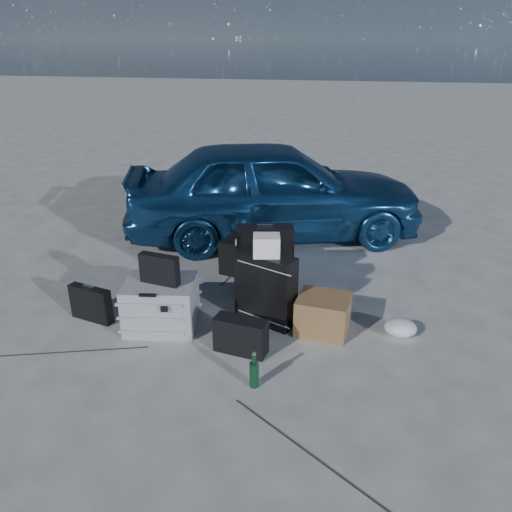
{
  "coord_description": "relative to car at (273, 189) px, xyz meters",
  "views": [
    {
      "loc": [
        0.97,
        -3.57,
        2.42
      ],
      "look_at": [
        0.06,
        0.85,
        0.46
      ],
      "focal_mm": 35.0,
      "sensor_mm": 36.0,
      "label": 1
    }
  ],
  "objects": [
    {
      "name": "green_bottle",
      "position": [
        0.41,
        -3.15,
        -0.5
      ],
      "size": [
        0.09,
        0.09,
        0.28
      ],
      "primitive_type": "cylinder",
      "rotation": [
        0.0,
        0.0,
        0.33
      ],
      "color": "black",
      "rests_on": "ground"
    },
    {
      "name": "plastic_bag",
      "position": [
        1.53,
        -2.19,
        -0.56
      ],
      "size": [
        0.29,
        0.25,
        0.16
      ],
      "primitive_type": "ellipsoid",
      "rotation": [
        0.0,
        0.0,
        0.04
      ],
      "color": "silver",
      "rests_on": "ground"
    },
    {
      "name": "pelican_case",
      "position": [
        -0.59,
        -2.47,
        -0.42
      ],
      "size": [
        0.69,
        0.6,
        0.45
      ],
      "primitive_type": "cube",
      "rotation": [
        0.0,
        0.0,
        0.16
      ],
      "color": "#A2A5A7",
      "rests_on": "ground"
    },
    {
      "name": "suitcase_left",
      "position": [
        0.2,
        -1.63,
        -0.27
      ],
      "size": [
        0.59,
        0.32,
        0.73
      ],
      "primitive_type": "cube",
      "rotation": [
        0.0,
        0.0,
        0.22
      ],
      "color": "black",
      "rests_on": "ground"
    },
    {
      "name": "kraft_bag",
      "position": [
        0.28,
        -1.89,
        -0.46
      ],
      "size": [
        0.3,
        0.22,
        0.36
      ],
      "primitive_type": "cube",
      "rotation": [
        0.0,
        0.0,
        0.21
      ],
      "color": "olive",
      "rests_on": "ground"
    },
    {
      "name": "suitcase_right",
      "position": [
        0.31,
        -2.19,
        -0.3
      ],
      "size": [
        0.6,
        0.41,
        0.68
      ],
      "primitive_type": "cube",
      "rotation": [
        0.0,
        0.0,
        -0.41
      ],
      "color": "black",
      "rests_on": "ground"
    },
    {
      "name": "briefcase",
      "position": [
        -1.28,
        -2.49,
        -0.47
      ],
      "size": [
        0.44,
        0.19,
        0.33
      ],
      "primitive_type": "cube",
      "rotation": [
        0.0,
        0.0,
        -0.24
      ],
      "color": "black",
      "rests_on": "ground"
    },
    {
      "name": "flat_box_black",
      "position": [
        0.01,
        -1.23,
        -0.16
      ],
      "size": [
        0.34,
        0.27,
        0.07
      ],
      "primitive_type": "cube",
      "rotation": [
        0.0,
        0.0,
        -0.19
      ],
      "color": "black",
      "rests_on": "flat_box_white"
    },
    {
      "name": "white_carton",
      "position": [
        0.32,
        -2.2,
        0.13
      ],
      "size": [
        0.26,
        0.23,
        0.19
      ],
      "primitive_type": "cube",
      "rotation": [
        0.0,
        0.0,
        0.19
      ],
      "color": "white",
      "rests_on": "suitcase_right"
    },
    {
      "name": "duffel_bag",
      "position": [
        0.03,
        -1.24,
        -0.45
      ],
      "size": [
        0.82,
        0.5,
        0.38
      ],
      "primitive_type": "cube",
      "rotation": [
        0.0,
        0.0,
        -0.23
      ],
      "color": "black",
      "rests_on": "ground"
    },
    {
      "name": "laptop_bag",
      "position": [
        -0.57,
        -2.48,
        -0.06
      ],
      "size": [
        0.37,
        0.15,
        0.27
      ],
      "primitive_type": "cube",
      "rotation": [
        0.0,
        0.0,
        -0.17
      ],
      "color": "black",
      "rests_on": "pelican_case"
    },
    {
      "name": "car",
      "position": [
        0.0,
        0.0,
        0.0
      ],
      "size": [
        4.04,
        2.61,
        1.28
      ],
      "primitive_type": "imported",
      "rotation": [
        0.0,
        0.0,
        1.89
      ],
      "color": "#245D95",
      "rests_on": "ground"
    },
    {
      "name": "messenger_bag",
      "position": [
        0.2,
        -2.72,
        -0.48
      ],
      "size": [
        0.46,
        0.24,
        0.31
      ],
      "primitive_type": "cube",
      "rotation": [
        0.0,
        0.0,
        -0.17
      ],
      "color": "black",
      "rests_on": "ground"
    },
    {
      "name": "ground",
      "position": [
        0.07,
        -2.59,
        -0.64
      ],
      "size": [
        60.0,
        60.0,
        0.0
      ],
      "primitive_type": "plane",
      "color": "beige",
      "rests_on": "ground"
    },
    {
      "name": "flat_box_white",
      "position": [
        0.03,
        -1.23,
        -0.22
      ],
      "size": [
        0.41,
        0.32,
        0.07
      ],
      "primitive_type": "cube",
      "rotation": [
        0.0,
        0.0,
        -0.12
      ],
      "color": "white",
      "rests_on": "duffel_bag"
    },
    {
      "name": "cardboard_box",
      "position": [
        0.85,
        -2.25,
        -0.47
      ],
      "size": [
        0.49,
        0.44,
        0.34
      ],
      "primitive_type": "cube",
      "rotation": [
        0.0,
        0.0,
        -0.12
      ],
      "color": "brown",
      "rests_on": "ground"
    }
  ]
}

